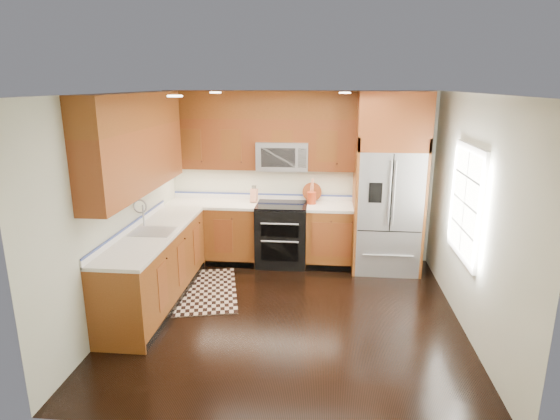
# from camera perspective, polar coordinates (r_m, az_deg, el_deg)

# --- Properties ---
(ground) EXTENTS (4.00, 4.00, 0.00)m
(ground) POSITION_cam_1_polar(r_m,az_deg,el_deg) (5.78, 1.12, -12.70)
(ground) COLOR black
(ground) RESTS_ON ground
(wall_back) EXTENTS (4.00, 0.02, 2.60)m
(wall_back) POSITION_cam_1_polar(r_m,az_deg,el_deg) (7.24, 2.46, 4.02)
(wall_back) COLOR silver
(wall_back) RESTS_ON ground
(wall_left) EXTENTS (0.02, 4.00, 2.60)m
(wall_left) POSITION_cam_1_polar(r_m,az_deg,el_deg) (5.80, -18.91, 0.36)
(wall_left) COLOR silver
(wall_left) RESTS_ON ground
(wall_right) EXTENTS (0.02, 4.00, 2.60)m
(wall_right) POSITION_cam_1_polar(r_m,az_deg,el_deg) (5.52, 22.38, -0.71)
(wall_right) COLOR silver
(wall_right) RESTS_ON ground
(window) EXTENTS (0.04, 1.10, 1.30)m
(window) POSITION_cam_1_polar(r_m,az_deg,el_deg) (5.67, 21.71, 0.82)
(window) COLOR white
(window) RESTS_ON ground
(base_cabinets) EXTENTS (2.85, 3.00, 0.90)m
(base_cabinets) POSITION_cam_1_polar(r_m,az_deg,el_deg) (6.60, -8.97, -4.94)
(base_cabinets) COLOR brown
(base_cabinets) RESTS_ON ground
(countertop) EXTENTS (2.86, 3.01, 0.04)m
(countertop) POSITION_cam_1_polar(r_m,az_deg,el_deg) (6.53, -7.68, -0.77)
(countertop) COLOR white
(countertop) RESTS_ON base_cabinets
(upper_cabinets) EXTENTS (2.85, 3.00, 1.15)m
(upper_cabinets) POSITION_cam_1_polar(r_m,az_deg,el_deg) (6.40, -8.42, 8.97)
(upper_cabinets) COLOR brown
(upper_cabinets) RESTS_ON ground
(range) EXTENTS (0.76, 0.67, 0.95)m
(range) POSITION_cam_1_polar(r_m,az_deg,el_deg) (7.15, 0.23, -3.00)
(range) COLOR black
(range) RESTS_ON ground
(microwave) EXTENTS (0.76, 0.40, 0.42)m
(microwave) POSITION_cam_1_polar(r_m,az_deg,el_deg) (7.00, 0.34, 6.64)
(microwave) COLOR #B2B2B7
(microwave) RESTS_ON ground
(refrigerator) EXTENTS (0.98, 0.75, 2.60)m
(refrigerator) POSITION_cam_1_polar(r_m,az_deg,el_deg) (6.92, 13.10, 3.15)
(refrigerator) COLOR #B2B2B7
(refrigerator) RESTS_ON ground
(sink_faucet) EXTENTS (0.54, 0.44, 0.37)m
(sink_faucet) POSITION_cam_1_polar(r_m,az_deg,el_deg) (5.98, -15.46, -1.99)
(sink_faucet) COLOR #B2B2B7
(sink_faucet) RESTS_ON countertop
(rug) EXTENTS (1.16, 1.58, 0.01)m
(rug) POSITION_cam_1_polar(r_m,az_deg,el_deg) (6.47, -9.26, -9.64)
(rug) COLOR black
(rug) RESTS_ON ground
(knife_block) EXTENTS (0.10, 0.14, 0.26)m
(knife_block) POSITION_cam_1_polar(r_m,az_deg,el_deg) (7.16, -3.18, 1.81)
(knife_block) COLOR tan
(knife_block) RESTS_ON countertop
(utensil_crock) EXTENTS (0.18, 0.18, 0.39)m
(utensil_crock) POSITION_cam_1_polar(r_m,az_deg,el_deg) (7.05, 3.87, 1.80)
(utensil_crock) COLOR #9B3013
(utensil_crock) RESTS_ON countertop
(cutting_board) EXTENTS (0.31, 0.31, 0.02)m
(cutting_board) POSITION_cam_1_polar(r_m,az_deg,el_deg) (7.25, 3.90, 1.18)
(cutting_board) COLOR brown
(cutting_board) RESTS_ON countertop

